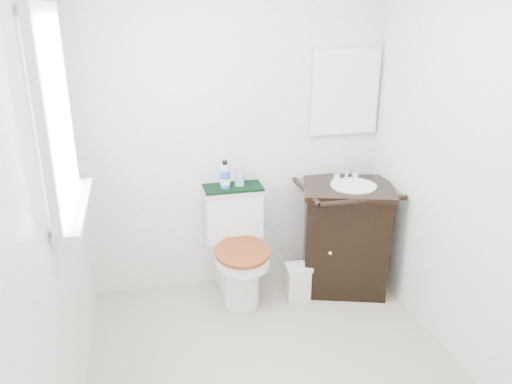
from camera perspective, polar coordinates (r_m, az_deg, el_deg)
name	(u,v)px	position (r m, az deg, el deg)	size (l,w,h in m)	color
floor	(279,378)	(3.11, 2.67, -20.45)	(2.40, 2.40, 0.00)	#B2A68F
wall_back	(236,131)	(3.62, -2.29, 7.01)	(2.40, 2.40, 0.00)	silver
wall_front	(403,322)	(1.51, 16.48, -14.08)	(2.40, 2.40, 0.00)	silver
wall_left	(50,203)	(2.44, -22.47, -1.20)	(2.40, 2.40, 0.00)	silver
wall_right	(475,169)	(3.00, 23.76, 2.42)	(2.40, 2.40, 0.00)	silver
window	(54,116)	(2.59, -22.10, 8.09)	(0.02, 0.70, 0.90)	white
mirror	(345,92)	(3.79, 10.14, 11.17)	(0.50, 0.02, 0.60)	silver
toilet	(237,251)	(3.69, -2.16, -6.78)	(0.44, 0.65, 0.80)	white
vanity	(345,234)	(3.83, 10.12, -4.74)	(0.77, 0.71, 0.92)	black
trash_bin	(298,281)	(3.75, 4.85, -10.11)	(0.19, 0.16, 0.27)	silver
towel	(233,187)	(3.62, -2.64, 0.53)	(0.42, 0.22, 0.02)	black
mouthwash_bottle	(225,176)	(3.56, -3.55, 1.89)	(0.07, 0.07, 0.20)	blue
cup	(239,179)	(3.63, -1.91, 1.48)	(0.07, 0.07, 0.09)	#81A2D3
soap_bar	(334,179)	(3.77, 8.95, 1.43)	(0.06, 0.04, 0.02)	#166D63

